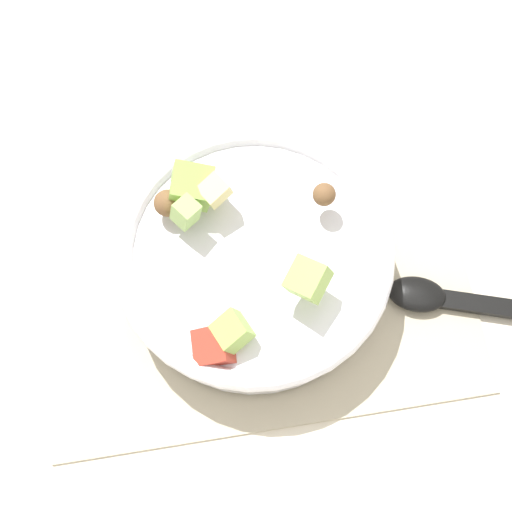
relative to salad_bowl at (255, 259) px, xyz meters
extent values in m
plane|color=silver|center=(0.00, 0.01, -0.05)|extent=(2.40, 2.40, 0.00)
cube|color=#BCB299|center=(0.00, 0.01, -0.04)|extent=(0.42, 0.32, 0.01)
cylinder|color=white|center=(0.00, 0.00, -0.01)|extent=(0.24, 0.24, 0.06)
torus|color=white|center=(0.00, 0.00, 0.02)|extent=(0.26, 0.26, 0.02)
sphere|color=brown|center=(-0.07, 0.05, 0.04)|extent=(0.04, 0.04, 0.03)
sphere|color=brown|center=(0.07, 0.03, 0.05)|extent=(0.03, 0.04, 0.03)
cube|color=#9EC656|center=(0.04, -0.05, 0.06)|extent=(0.05, 0.04, 0.04)
cube|color=#9EC656|center=(-0.03, -0.08, 0.04)|extent=(0.04, 0.04, 0.03)
cube|color=#A3CC6B|center=(-0.06, 0.03, 0.05)|extent=(0.03, 0.03, 0.03)
cube|color=#8CB74C|center=(-0.05, 0.06, 0.05)|extent=(0.05, 0.04, 0.03)
cube|color=#BC3828|center=(-0.05, -0.08, 0.02)|extent=(0.04, 0.04, 0.04)
cube|color=#E5D684|center=(-0.03, 0.05, 0.05)|extent=(0.03, 0.03, 0.02)
ellipsoid|color=black|center=(0.15, -0.05, -0.03)|extent=(0.06, 0.05, 0.01)
camera|label=1|loc=(-0.04, -0.26, 0.68)|focal=54.78mm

